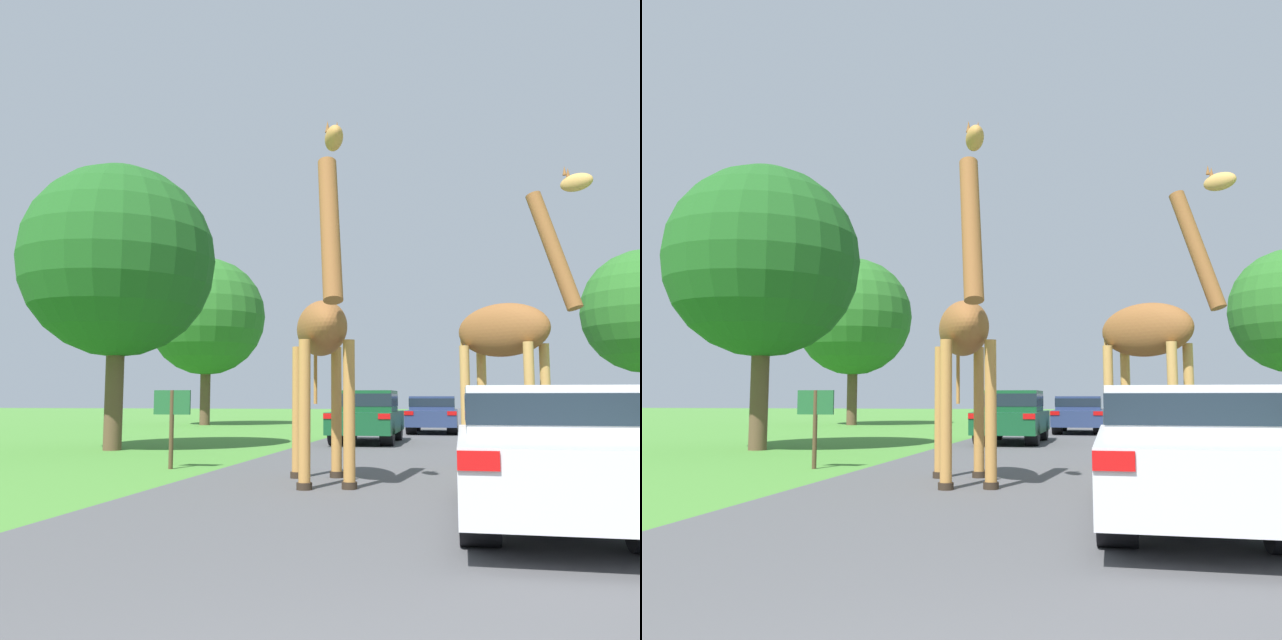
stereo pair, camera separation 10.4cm
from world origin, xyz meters
TOP-DOWN VIEW (x-y plane):
  - road at (0.00, 30.00)m, footprint 8.38×120.00m
  - giraffe_near_road at (-1.94, 8.11)m, footprint 1.33×2.84m
  - giraffe_companion at (0.95, 10.52)m, footprint 2.46×1.82m
  - car_lead_maroon at (0.91, 5.70)m, footprint 1.72×4.72m
  - car_queue_right at (2.87, 17.90)m, footprint 1.82×3.97m
  - car_queue_left at (-0.97, 23.74)m, footprint 1.78×4.03m
  - car_far_ahead at (-2.59, 17.73)m, footprint 1.76×4.17m
  - tree_centre_back at (-8.33, 13.59)m, footprint 4.87×4.87m
  - tree_far_right at (-11.98, 29.02)m, footprint 5.68×5.68m
  - sign_post at (-5.06, 9.73)m, footprint 0.70×0.08m

SIDE VIEW (x-z plane):
  - road at x=0.00m, z-range 0.00..0.00m
  - car_queue_right at x=2.87m, z-range 0.05..1.36m
  - car_queue_left at x=-0.97m, z-range 0.05..1.39m
  - car_lead_maroon at x=0.91m, z-range 0.06..1.44m
  - car_far_ahead at x=-2.59m, z-range 0.05..1.54m
  - sign_post at x=-5.06m, z-range 0.28..1.69m
  - giraffe_near_road at x=-1.94m, z-range -0.22..4.83m
  - giraffe_companion at x=0.95m, z-range -0.18..4.99m
  - tree_centre_back at x=-8.33m, z-range 1.12..8.28m
  - tree_far_right at x=-11.98m, z-range 1.18..9.25m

